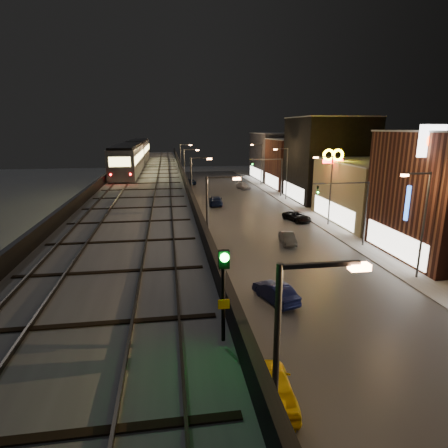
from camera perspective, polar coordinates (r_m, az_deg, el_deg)
ground at (r=18.79m, az=4.73°, el=-26.78°), size 220.00×220.00×0.00m
road_surface at (r=51.43m, az=4.01°, el=0.54°), size 17.00×120.00×0.06m
sidewalk_right at (r=54.44m, az=14.35°, el=0.94°), size 4.00×120.00×0.14m
under_viaduct_pavement at (r=50.32m, az=-11.17°, el=-0.02°), size 11.00×120.00×0.06m
elevated_viaduct at (r=46.12m, az=-11.67°, el=5.74°), size 9.00×100.00×6.30m
viaduct_trackbed at (r=46.14m, az=-11.72°, el=6.71°), size 8.40×100.00×0.32m
viaduct_parapet_streetside at (r=46.08m, az=-6.29°, el=7.49°), size 0.30×100.00×1.10m
viaduct_parapet_far at (r=46.56m, az=-17.12°, el=7.01°), size 0.30×100.00×1.10m
building_c at (r=53.96m, az=22.23°, el=4.54°), size 12.20×15.20×8.16m
building_d at (r=67.75m, az=15.60°, el=9.45°), size 12.20×13.20×14.16m
building_e at (r=80.87m, az=11.48°, el=9.00°), size 12.20×12.20×10.16m
building_f at (r=94.06m, az=8.58°, el=10.16°), size 12.20×16.20×11.16m
streetlight_left_0 at (r=11.66m, az=9.17°, el=-23.48°), size 2.57×0.28×9.00m
streetlight_left_1 at (r=27.82m, az=-2.00°, el=-0.42°), size 2.57×0.28×9.00m
streetlight_right_1 at (r=34.24m, az=27.85°, el=0.73°), size 2.56×0.28×9.00m
streetlight_left_2 at (r=45.38m, az=-4.63°, el=5.36°), size 2.57×0.28×9.00m
streetlight_right_2 at (r=49.58m, az=15.66°, el=5.65°), size 2.56×0.28×9.00m
streetlight_left_3 at (r=63.19m, az=-5.80°, el=7.90°), size 2.57×0.28×9.00m
streetlight_right_3 at (r=66.27m, az=9.34°, el=8.09°), size 2.56×0.28×9.00m
streetlight_left_4 at (r=81.08m, az=-6.46°, el=9.32°), size 2.57×0.28×9.00m
streetlight_right_4 at (r=83.50m, az=5.55°, el=9.49°), size 2.56×0.28×9.00m
traffic_light_rig_a at (r=41.35m, az=19.48°, el=2.65°), size 6.10×0.34×7.00m
traffic_light_rig_b at (r=68.94m, az=7.84°, el=7.77°), size 6.10×0.34×7.00m
subway_train at (r=60.50m, az=-13.53°, el=10.34°), size 3.07×37.48×3.67m
rail_signal at (r=9.98m, az=-0.04°, el=-8.25°), size 0.31×0.41×2.68m
car_taxi at (r=18.98m, az=7.63°, el=-23.47°), size 2.11×4.48×1.48m
car_near_white at (r=27.97m, az=7.83°, el=-10.34°), size 2.72×4.54×1.41m
car_mid_dark at (r=61.32m, az=-1.28°, el=3.53°), size 2.59×5.37×1.51m
car_far_white at (r=84.14m, az=-5.16°, el=6.44°), size 2.70×4.53×1.44m
car_onc_silver at (r=41.33m, az=9.68°, el=-2.26°), size 1.75×3.96×1.26m
car_onc_dark at (r=51.64m, az=11.06°, el=1.06°), size 3.35×5.03×1.28m
car_onc_red at (r=77.81m, az=2.95°, el=5.84°), size 2.65×4.57×1.46m
sign_mcdonalds at (r=51.66m, az=16.24°, el=8.87°), size 2.87×0.36×9.71m
sign_citgo at (r=36.47m, az=28.88°, el=8.72°), size 2.66×0.39×12.64m
sign_carwash at (r=38.29m, az=26.68°, el=1.98°), size 1.42×0.35×7.35m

